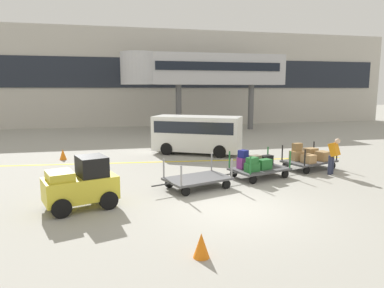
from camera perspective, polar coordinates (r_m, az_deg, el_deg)
The scene contains 12 objects.
ground_plane at distance 10.88m, azimuth 7.31°, elevation -10.47°, with size 120.00×120.00×0.00m, color #9E9B91.
apron_lead_line at distance 17.59m, azimuth -8.56°, elevation -2.98°, with size 21.07×0.20×0.01m, color yellow.
terminal_building at distance 35.79m, azimuth -7.37°, elevation 10.55°, with size 51.98×2.51×9.32m.
jet_bridge at distance 30.55m, azimuth 0.92°, elevation 11.91°, with size 14.11×3.00×6.56m.
baggage_tug at distance 11.19m, azimuth -17.49°, elevation -6.24°, with size 2.34×1.77×1.58m.
baggage_cart_lead at distance 12.88m, azimuth 0.90°, elevation -5.71°, with size 3.08×2.06×1.10m.
baggage_cart_middle at distance 14.59m, azimuth 10.54°, elevation -3.41°, with size 3.08×2.06×1.15m.
baggage_cart_tail at distance 16.80m, azimuth 18.46°, elevation -2.10°, with size 3.08×2.06×1.18m.
baggage_handler at distance 15.99m, azimuth 21.96°, elevation -1.58°, with size 0.56×0.57×1.56m.
shuttle_van at distance 19.66m, azimuth 0.83°, elevation 2.01°, with size 5.12×4.00×2.10m.
safety_cone_near at distance 19.22m, azimuth -20.22°, elevation -1.60°, with size 0.36×0.36×0.55m, color orange.
safety_cone_far at distance 7.86m, azimuth 1.52°, elevation -16.11°, with size 0.36×0.36×0.55m, color orange.
Camera 1 is at (-3.63, -9.61, 3.60)m, focal length 32.85 mm.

